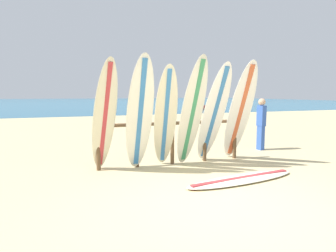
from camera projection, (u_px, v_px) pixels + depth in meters
ground_plane at (222, 205)px, 4.26m from camera, size 120.00×120.00×0.00m
ocean_water at (76, 102)px, 58.44m from camera, size 120.00×80.00×0.01m
surfboard_rack at (172, 135)px, 6.69m from camera, size 3.53×0.09×1.12m
surfboard_leaning_far_left at (105, 117)px, 5.85m from camera, size 0.66×1.06×2.37m
surfboard_leaning_left at (140, 115)px, 5.91m from camera, size 0.60×0.93×2.45m
surfboard_leaning_center_left at (165, 118)px, 6.19m from camera, size 0.67×1.18×2.26m
surfboard_leaning_center at (192, 113)px, 6.32m from camera, size 0.67×1.01×2.48m
surfboard_leaning_center_right at (214, 114)px, 6.62m from camera, size 0.61×1.19×2.35m
surfboard_leaning_right at (240, 112)px, 6.88m from camera, size 0.71×1.26×2.41m
surfboard_lying_on_sand at (242, 179)px, 5.43m from camera, size 2.52×0.83×0.08m
beachgoer_standing at (261, 122)px, 8.35m from camera, size 0.21×0.26×1.52m
small_boat_offshore at (200, 107)px, 31.22m from camera, size 2.22×1.53×0.71m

